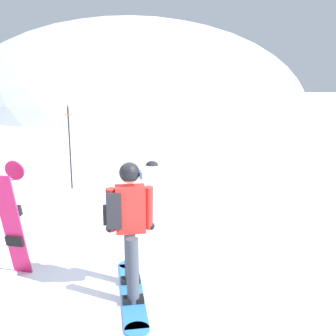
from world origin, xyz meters
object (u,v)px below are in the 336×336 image
Objects in this scene: spare_snowboard at (13,220)px; piste_marker_near at (70,142)px; rock_dark at (152,165)px; snowboarder_main at (128,226)px.

piste_marker_near reaches higher than spare_snowboard.
rock_dark is (-0.06, 7.70, -0.82)m from spare_snowboard.
snowboarder_main is 1.68m from spare_snowboard.
spare_snowboard is 7.75m from rock_dark.
spare_snowboard is at bearing 176.30° from snowboarder_main.
piste_marker_near reaches higher than snowboarder_main.
piste_marker_near is 5.15× the size of rock_dark.
spare_snowboard is 4.67m from piste_marker_near.
piste_marker_near is 3.71m from rock_dark.
piste_marker_near is at bearing 106.93° from spare_snowboard.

